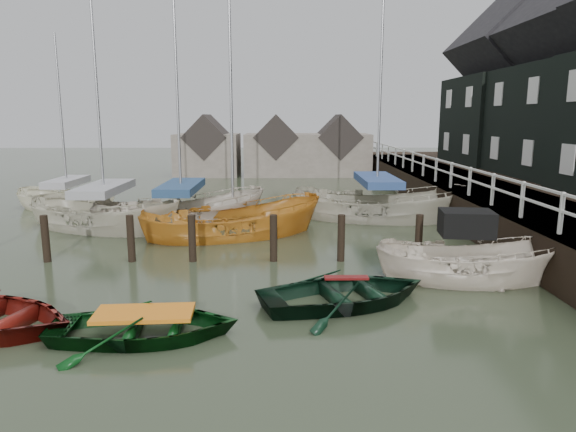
{
  "coord_description": "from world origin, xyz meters",
  "views": [
    {
      "loc": [
        1.48,
        -11.72,
        4.22
      ],
      "look_at": [
        1.63,
        2.82,
        1.4
      ],
      "focal_mm": 32.0,
      "sensor_mm": 36.0,
      "label": 1
    }
  ],
  "objects_px": {
    "sailboat_a": "(106,227)",
    "sailboat_e": "(69,208)",
    "sailboat_b": "(182,225)",
    "sailboat_c": "(234,235)",
    "rowboat_green": "(145,338)",
    "sailboat_d": "(376,218)",
    "motorboat": "(465,279)",
    "rowboat_dkgreen": "(346,304)"
  },
  "relations": [
    {
      "from": "sailboat_a",
      "to": "sailboat_e",
      "type": "distance_m",
      "value": 5.23
    },
    {
      "from": "sailboat_b",
      "to": "sailboat_c",
      "type": "bearing_deg",
      "value": -147.97
    },
    {
      "from": "rowboat_green",
      "to": "sailboat_a",
      "type": "relative_size",
      "value": 0.35
    },
    {
      "from": "sailboat_a",
      "to": "sailboat_d",
      "type": "bearing_deg",
      "value": -57.81
    },
    {
      "from": "sailboat_a",
      "to": "sailboat_e",
      "type": "xyz_separation_m",
      "value": [
        -3.14,
        4.18,
        0.0
      ]
    },
    {
      "from": "sailboat_a",
      "to": "motorboat",
      "type": "bearing_deg",
      "value": -97.26
    },
    {
      "from": "rowboat_green",
      "to": "sailboat_d",
      "type": "xyz_separation_m",
      "value": [
        6.59,
        11.69,
        0.06
      ]
    },
    {
      "from": "rowboat_green",
      "to": "motorboat",
      "type": "distance_m",
      "value": 8.1
    },
    {
      "from": "rowboat_dkgreen",
      "to": "sailboat_c",
      "type": "xyz_separation_m",
      "value": [
        -3.21,
        6.9,
        0.01
      ]
    },
    {
      "from": "sailboat_b",
      "to": "rowboat_green",
      "type": "bearing_deg",
      "value": 166.55
    },
    {
      "from": "sailboat_a",
      "to": "sailboat_e",
      "type": "bearing_deg",
      "value": 59.38
    },
    {
      "from": "rowboat_green",
      "to": "sailboat_a",
      "type": "bearing_deg",
      "value": 18.77
    },
    {
      "from": "rowboat_dkgreen",
      "to": "sailboat_b",
      "type": "relative_size",
      "value": 0.35
    },
    {
      "from": "rowboat_dkgreen",
      "to": "sailboat_c",
      "type": "height_order",
      "value": "sailboat_c"
    },
    {
      "from": "motorboat",
      "to": "sailboat_e",
      "type": "height_order",
      "value": "sailboat_e"
    },
    {
      "from": "sailboat_b",
      "to": "sailboat_d",
      "type": "xyz_separation_m",
      "value": [
        7.86,
        1.34,
        0.0
      ]
    },
    {
      "from": "rowboat_green",
      "to": "sailboat_c",
      "type": "bearing_deg",
      "value": -9.66
    },
    {
      "from": "sailboat_d",
      "to": "sailboat_e",
      "type": "relative_size",
      "value": 1.47
    },
    {
      "from": "sailboat_c",
      "to": "sailboat_e",
      "type": "relative_size",
      "value": 1.27
    },
    {
      "from": "rowboat_green",
      "to": "motorboat",
      "type": "bearing_deg",
      "value": -69.65
    },
    {
      "from": "rowboat_dkgreen",
      "to": "sailboat_d",
      "type": "bearing_deg",
      "value": -32.23
    },
    {
      "from": "sailboat_c",
      "to": "sailboat_b",
      "type": "bearing_deg",
      "value": 34.23
    },
    {
      "from": "rowboat_dkgreen",
      "to": "sailboat_b",
      "type": "height_order",
      "value": "sailboat_b"
    },
    {
      "from": "rowboat_dkgreen",
      "to": "sailboat_d",
      "type": "relative_size",
      "value": 0.31
    },
    {
      "from": "sailboat_c",
      "to": "sailboat_e",
      "type": "bearing_deg",
      "value": 38.32
    },
    {
      "from": "sailboat_c",
      "to": "sailboat_d",
      "type": "height_order",
      "value": "sailboat_d"
    },
    {
      "from": "motorboat",
      "to": "sailboat_e",
      "type": "bearing_deg",
      "value": 61.06
    },
    {
      "from": "motorboat",
      "to": "sailboat_a",
      "type": "relative_size",
      "value": 0.46
    },
    {
      "from": "sailboat_b",
      "to": "sailboat_a",
      "type": "bearing_deg",
      "value": 79.38
    },
    {
      "from": "motorboat",
      "to": "sailboat_d",
      "type": "height_order",
      "value": "sailboat_d"
    },
    {
      "from": "rowboat_dkgreen",
      "to": "sailboat_b",
      "type": "xyz_separation_m",
      "value": [
        -5.39,
        8.57,
        0.06
      ]
    },
    {
      "from": "rowboat_green",
      "to": "sailboat_b",
      "type": "height_order",
      "value": "sailboat_b"
    },
    {
      "from": "rowboat_green",
      "to": "sailboat_c",
      "type": "distance_m",
      "value": 8.73
    },
    {
      "from": "rowboat_dkgreen",
      "to": "sailboat_b",
      "type": "distance_m",
      "value": 10.12
    },
    {
      "from": "motorboat",
      "to": "sailboat_d",
      "type": "relative_size",
      "value": 0.37
    },
    {
      "from": "sailboat_a",
      "to": "sailboat_c",
      "type": "bearing_deg",
      "value": -80.86
    },
    {
      "from": "rowboat_dkgreen",
      "to": "sailboat_a",
      "type": "xyz_separation_m",
      "value": [
        -8.2,
        8.08,
        0.06
      ]
    },
    {
      "from": "rowboat_dkgreen",
      "to": "sailboat_e",
      "type": "relative_size",
      "value": 0.45
    },
    {
      "from": "motorboat",
      "to": "sailboat_a",
      "type": "height_order",
      "value": "sailboat_a"
    },
    {
      "from": "sailboat_c",
      "to": "sailboat_e",
      "type": "xyz_separation_m",
      "value": [
        -8.13,
        5.37,
        0.05
      ]
    },
    {
      "from": "sailboat_b",
      "to": "sailboat_e",
      "type": "xyz_separation_m",
      "value": [
        -5.95,
        3.7,
        0.0
      ]
    },
    {
      "from": "rowboat_green",
      "to": "sailboat_b",
      "type": "xyz_separation_m",
      "value": [
        -1.27,
        10.35,
        0.06
      ]
    }
  ]
}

